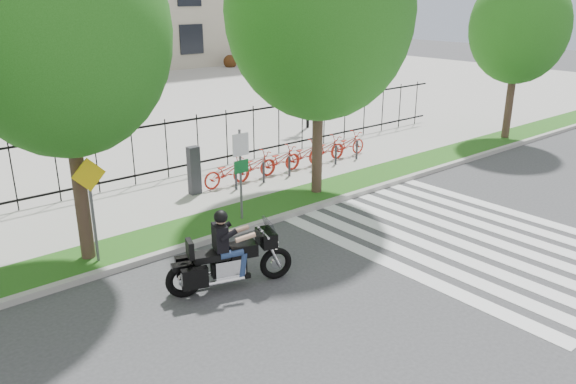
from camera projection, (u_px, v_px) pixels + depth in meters
ground at (333, 300)px, 11.64m from camera, size 120.00×120.00×0.00m
curb at (223, 235)px, 14.58m from camera, size 60.00×0.20×0.15m
grass_verge at (206, 226)px, 15.20m from camera, size 60.00×1.50×0.15m
sidewalk at (162, 201)px, 17.01m from camera, size 60.00×3.50×0.15m
plaza at (4, 113)px, 29.72m from camera, size 80.00×34.00×0.10m
crosswalk_stripes at (467, 238)px, 14.56m from camera, size 5.70×8.00×0.01m
iron_fence at (133, 155)px, 17.92m from camera, size 30.00×0.06×2.00m
lamp_post_right at (308, 60)px, 25.31m from camera, size 1.06×0.70×4.25m
street_tree_1 at (60, 32)px, 11.53m from camera, size 4.59×4.59×7.76m
street_tree_2 at (320, 10)px, 15.84m from camera, size 5.45×5.45×8.56m
street_tree_3 at (519, 27)px, 22.85m from camera, size 3.99×3.99×6.89m
bike_share_station at (290, 157)px, 19.61m from camera, size 7.74×0.84×1.50m
sign_pole_regulatory at (241, 163)px, 14.96m from camera, size 0.50×0.09×2.50m
sign_pole_warning at (91, 196)px, 12.49m from camera, size 0.78×0.09×2.49m
motorcycle_rider at (230, 257)px, 11.92m from camera, size 2.73×1.31×2.17m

